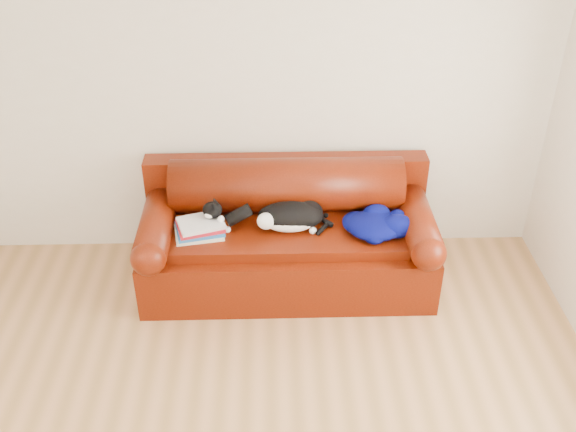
{
  "coord_description": "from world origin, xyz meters",
  "views": [
    {
      "loc": [
        0.18,
        -2.53,
        3.2
      ],
      "look_at": [
        0.29,
        1.35,
        0.67
      ],
      "focal_mm": 42.0,
      "sensor_mm": 36.0,
      "label": 1
    }
  ],
  "objects_px": {
    "book_stack": "(200,228)",
    "blanket": "(377,224)",
    "sofa_base": "(287,254)",
    "cat": "(290,217)"
  },
  "relations": [
    {
      "from": "book_stack",
      "to": "blanket",
      "type": "xyz_separation_m",
      "value": [
        1.25,
        -0.01,
        0.02
      ]
    },
    {
      "from": "sofa_base",
      "to": "blanket",
      "type": "height_order",
      "value": "blanket"
    },
    {
      "from": "sofa_base",
      "to": "book_stack",
      "type": "bearing_deg",
      "value": -171.03
    },
    {
      "from": "sofa_base",
      "to": "cat",
      "type": "height_order",
      "value": "cat"
    },
    {
      "from": "sofa_base",
      "to": "book_stack",
      "type": "height_order",
      "value": "book_stack"
    },
    {
      "from": "blanket",
      "to": "sofa_base",
      "type": "bearing_deg",
      "value": 170.56
    },
    {
      "from": "cat",
      "to": "sofa_base",
      "type": "bearing_deg",
      "value": 96.33
    },
    {
      "from": "cat",
      "to": "blanket",
      "type": "relative_size",
      "value": 1.29
    },
    {
      "from": "sofa_base",
      "to": "cat",
      "type": "distance_m",
      "value": 0.36
    },
    {
      "from": "cat",
      "to": "blanket",
      "type": "xyz_separation_m",
      "value": [
        0.61,
        -0.06,
        -0.03
      ]
    }
  ]
}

